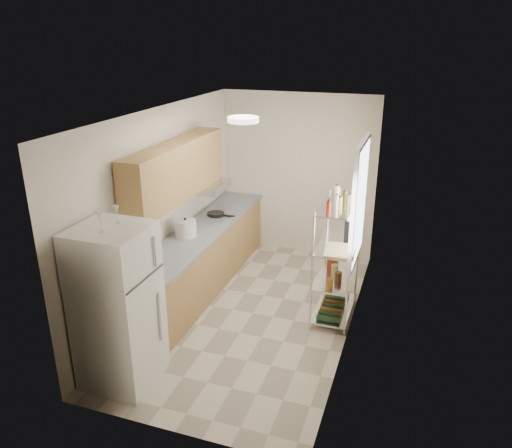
{
  "coord_description": "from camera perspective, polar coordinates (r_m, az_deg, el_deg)",
  "views": [
    {
      "loc": [
        1.87,
        -5.37,
        3.45
      ],
      "look_at": [
        -0.04,
        0.25,
        1.16
      ],
      "focal_mm": 35.0,
      "sensor_mm": 36.0,
      "label": 1
    }
  ],
  "objects": [
    {
      "name": "storage_bag",
      "position": [
        6.66,
        8.62,
        -4.05
      ],
      "size": [
        0.12,
        0.16,
        0.17
      ],
      "primitive_type": "cube",
      "rotation": [
        0.0,
        0.0,
        0.11
      ],
      "color": "#A03413",
      "rests_on": "bakers_rack"
    },
    {
      "name": "cutting_board",
      "position": [
        5.99,
        9.62,
        -3.06
      ],
      "size": [
        0.37,
        0.46,
        0.03
      ],
      "primitive_type": "cube",
      "rotation": [
        0.0,
        0.0,
        0.06
      ],
      "color": "tan",
      "rests_on": "bakers_rack"
    },
    {
      "name": "refrigerator",
      "position": [
        5.29,
        -15.54,
        -9.08
      ],
      "size": [
        0.71,
        0.71,
        1.71
      ],
      "primitive_type": "cube",
      "color": "white",
      "rests_on": "ground"
    },
    {
      "name": "upper_cabinets",
      "position": [
        6.41,
        -9.1,
        6.03
      ],
      "size": [
        0.33,
        2.2,
        0.72
      ],
      "primitive_type": "cube",
      "color": "#B3834C",
      "rests_on": "room"
    },
    {
      "name": "room",
      "position": [
        6.08,
        -0.4,
        0.39
      ],
      "size": [
        2.52,
        4.42,
        2.62
      ],
      "color": "beige",
      "rests_on": "ground"
    },
    {
      "name": "range_hood",
      "position": [
        7.19,
        -5.59,
        4.37
      ],
      "size": [
        0.5,
        0.6,
        0.12
      ],
      "primitive_type": "cube",
      "color": "#B7BABC",
      "rests_on": "room"
    },
    {
      "name": "frying_pan_large",
      "position": [
        7.44,
        -4.73,
        1.16
      ],
      "size": [
        0.26,
        0.26,
        0.04
      ],
      "primitive_type": "cylinder",
      "rotation": [
        0.0,
        0.0,
        -0.14
      ],
      "color": "black",
      "rests_on": "counter_run"
    },
    {
      "name": "bakers_rack",
      "position": [
        6.19,
        9.35,
        -1.42
      ],
      "size": [
        0.45,
        0.9,
        1.73
      ],
      "color": "silver",
      "rests_on": "ground"
    },
    {
      "name": "espresso_machine",
      "position": [
        6.44,
        11.05,
        -0.23
      ],
      "size": [
        0.19,
        0.26,
        0.28
      ],
      "primitive_type": "cube",
      "rotation": [
        0.0,
        0.0,
        -0.15
      ],
      "color": "black",
      "rests_on": "bakers_rack"
    },
    {
      "name": "rice_cooker",
      "position": [
        6.69,
        -8.06,
        -0.46
      ],
      "size": [
        0.28,
        0.28,
        0.23
      ],
      "primitive_type": "cylinder",
      "color": "silver",
      "rests_on": "counter_run"
    },
    {
      "name": "wine_glass_b",
      "position": [
        5.0,
        -15.64,
        1.08
      ],
      "size": [
        0.06,
        0.06,
        0.18
      ],
      "primitive_type": null,
      "color": "silver",
      "rests_on": "refrigerator"
    },
    {
      "name": "counter_run",
      "position": [
        7.1,
        -6.24,
        -3.98
      ],
      "size": [
        0.63,
        3.51,
        0.9
      ],
      "color": "#B3834C",
      "rests_on": "ground"
    },
    {
      "name": "window",
      "position": [
        6.06,
        11.73,
        2.38
      ],
      "size": [
        0.06,
        1.0,
        1.46
      ],
      "primitive_type": "cube",
      "color": "white",
      "rests_on": "room"
    },
    {
      "name": "wine_glass_a",
      "position": [
        4.8,
        -17.35,
        0.33
      ],
      "size": [
        0.08,
        0.08,
        0.22
      ],
      "primitive_type": null,
      "color": "silver",
      "rests_on": "refrigerator"
    },
    {
      "name": "frying_pan_small",
      "position": [
        7.42,
        -4.55,
        1.13
      ],
      "size": [
        0.24,
        0.24,
        0.05
      ],
      "primitive_type": "cylinder",
      "rotation": [
        0.0,
        0.0,
        0.01
      ],
      "color": "black",
      "rests_on": "counter_run"
    },
    {
      "name": "ceiling_dome",
      "position": [
        5.47,
        -1.49,
        11.86
      ],
      "size": [
        0.34,
        0.34,
        0.05
      ],
      "primitive_type": "cylinder",
      "color": "white",
      "rests_on": "room"
    }
  ]
}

